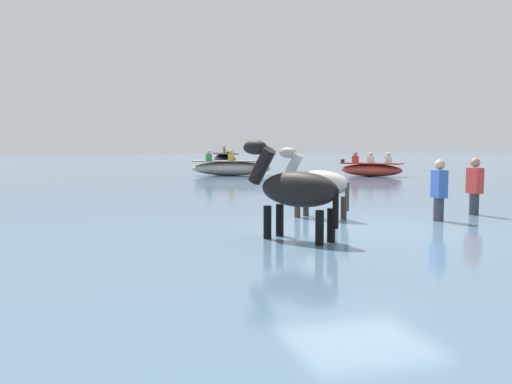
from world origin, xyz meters
The scene contains 9 objects.
ground_plane centered at (0.00, 0.00, 0.00)m, with size 120.00×120.00×0.00m, color #756B56.
water_surface centered at (0.00, 10.00, 0.21)m, with size 90.00×90.00×0.42m, color slate.
horse_lead_black centered at (-1.50, -0.64, 1.19)m, with size 1.33×1.69×2.01m.
horse_trailing_grey centered at (-0.15, 1.68, 1.10)m, with size 1.21×1.57×1.85m.
boat_mid_outer centered at (7.31, 13.59, 0.73)m, with size 2.63×2.55×1.05m.
boat_distant_west centered at (1.65, 15.90, 0.76)m, with size 3.65×2.13×1.13m.
boat_near_port centered at (3.80, 25.96, 0.79)m, with size 1.72×3.99×1.22m.
person_wading_mid centered at (1.98, 0.62, 0.87)m, with size 0.22×0.33×1.63m.
person_wading_close centered at (3.24, 1.21, 0.87)m, with size 0.23×0.34×1.63m.
Camera 1 is at (-4.74, -9.37, 2.02)m, focal length 41.41 mm.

